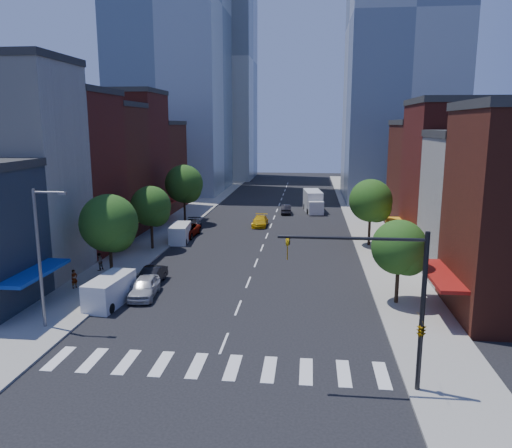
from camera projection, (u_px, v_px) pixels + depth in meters
The scene contains 34 objects.
ground at pixel (224, 343), 30.28m from camera, with size 220.00×220.00×0.00m, color black.
sidewalk_left at pixel (185, 218), 70.58m from camera, with size 5.00×120.00×0.15m, color gray.
sidewalk_right at pixel (365, 221), 67.93m from camera, with size 5.00×120.00×0.15m, color gray.
crosswalk at pixel (215, 367), 27.35m from camera, with size 19.00×3.00×0.01m, color silver.
bldg_left_1 at pixel (4, 173), 42.44m from camera, with size 12.00×8.00×18.00m, color silver.
bldg_left_2 at pixel (55, 175), 50.92m from camera, with size 12.00×9.00×16.00m, color #5C1B15.
bldg_left_3 at pixel (91, 172), 59.31m from camera, with size 12.00×8.00×15.00m, color #552015.
bldg_left_4 at pixel (117, 159), 67.40m from camera, with size 12.00×9.00×17.00m, color #5C1B15.
bldg_left_5 at pixel (141, 168), 77.05m from camera, with size 12.00×10.00×13.00m, color #552015.
bldg_right_1 at pixel (503, 211), 41.50m from camera, with size 12.00×8.00×12.00m, color silver.
bldg_right_2 at pixel (470, 181), 49.98m from camera, with size 12.00×10.00×15.00m, color #5C1B15.
bldg_right_3 at pixel (444, 180), 59.92m from camera, with size 12.00×10.00×13.00m, color #552015.
tower_nw at pixel (170, 6), 93.99m from camera, with size 20.00×22.00×70.00m, color #8C99A8.
tower_ne at pixel (404, 20), 82.72m from camera, with size 18.00×20.00×60.00m, color #9EA5AD.
tower_far_w at pixel (216, 61), 119.31m from camera, with size 18.00×18.00×56.00m, color #9EA5AD.
traffic_signal at pixel (410, 312), 24.02m from camera, with size 7.24×2.24×8.00m.
streetlight at pixel (41, 250), 31.47m from camera, with size 2.25×0.25×9.00m.
tree_left_near at pixel (110, 225), 41.18m from camera, with size 4.80×4.80×7.30m.
tree_left_mid at pixel (152, 208), 51.97m from camera, with size 4.20×4.20×6.65m.
tree_left_far at pixel (185, 185), 65.48m from camera, with size 5.00×5.00×7.75m.
tree_right_near at pixel (401, 250), 35.95m from camera, with size 4.00×4.00×6.20m.
tree_right_far at pixel (372, 202), 53.36m from camera, with size 4.60×4.60×7.20m.
parked_car_front at pixel (144, 287), 38.29m from camera, with size 1.85×4.60×1.57m, color #B4B5B9.
parked_car_second at pixel (151, 276), 41.43m from camera, with size 1.47×4.20×1.39m, color black.
parked_car_third at pixel (186, 231), 58.80m from camera, with size 2.50×5.41×1.50m, color #999999.
parked_car_rear at pixel (192, 225), 62.12m from camera, with size 1.95×4.80×1.39m, color black.
cargo_van_near at pixel (109, 291), 36.56m from camera, with size 2.40×5.08×2.10m.
cargo_van_far at pixel (180, 233), 56.24m from camera, with size 2.32×4.86×2.00m.
taxi at pixel (260, 221), 65.04m from camera, with size 1.88×4.63×1.34m, color #D5A30B.
traffic_car_oncoming at pixel (286, 209), 74.19m from camera, with size 1.45×4.15×1.37m, color black.
traffic_car_far at pixel (312, 199), 83.18m from camera, with size 1.81×4.49×1.53m, color #999999.
box_truck at pixel (313, 202), 75.96m from camera, with size 3.17×7.97×3.12m.
pedestrian_near at pixel (74, 279), 39.93m from camera, with size 0.55×0.36×1.52m, color #999999.
pedestrian_far at pixel (99, 262), 44.79m from camera, with size 0.77×0.60×1.58m, color #999999.
Camera 1 is at (4.99, -27.89, 13.05)m, focal length 35.00 mm.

